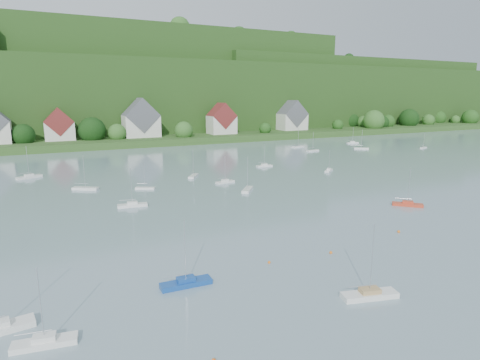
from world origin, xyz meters
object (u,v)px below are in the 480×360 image
object	(u,v)px
near_sailboat_1	(186,282)
near_sailboat_2	(370,294)
near_sailboat_5	(408,204)
near_sailboat_0	(45,341)

from	to	relation	value
near_sailboat_1	near_sailboat_2	bearing A→B (deg)	-32.07
near_sailboat_2	near_sailboat_5	distance (m)	42.76
near_sailboat_0	near_sailboat_1	xyz separation A→B (m)	(15.13, 5.49, 0.02)
near_sailboat_0	near_sailboat_5	xyz separation A→B (m)	(66.90, 19.12, 0.01)
near_sailboat_0	near_sailboat_5	world-z (taller)	near_sailboat_5
near_sailboat_1	near_sailboat_5	bearing A→B (deg)	16.77
near_sailboat_1	near_sailboat_2	distance (m)	20.93
near_sailboat_2	near_sailboat_5	xyz separation A→B (m)	(34.43, 25.36, -0.02)
near_sailboat_1	near_sailboat_2	size ratio (longest dim) A/B	0.96
near_sailboat_0	near_sailboat_1	world-z (taller)	near_sailboat_1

